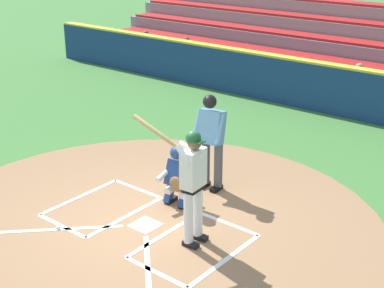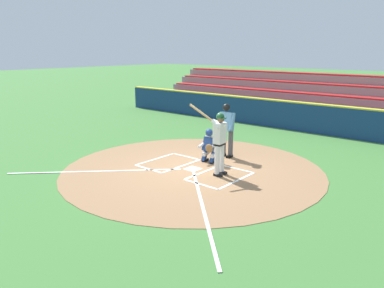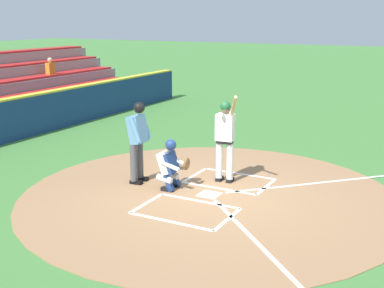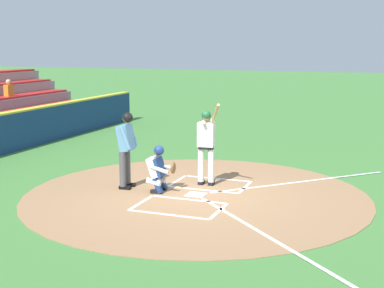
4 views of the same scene
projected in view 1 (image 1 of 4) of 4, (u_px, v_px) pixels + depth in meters
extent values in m
plane|color=#427A38|center=(145.00, 226.00, 9.32)|extent=(120.00, 120.00, 0.00)
cylinder|color=#99704C|center=(145.00, 225.00, 9.32)|extent=(8.00, 8.00, 0.01)
cube|color=white|center=(145.00, 225.00, 9.31)|extent=(0.44, 0.44, 0.01)
cube|color=white|center=(228.00, 224.00, 9.35)|extent=(1.20, 0.08, 0.01)
cube|color=white|center=(155.00, 272.00, 8.05)|extent=(1.20, 0.08, 0.01)
cube|color=white|center=(166.00, 234.00, 9.05)|extent=(0.08, 1.80, 0.01)
cube|color=white|center=(226.00, 260.00, 8.35)|extent=(0.08, 1.80, 0.01)
cube|color=white|center=(138.00, 189.00, 10.58)|extent=(1.20, 0.08, 0.01)
cube|color=white|center=(62.00, 226.00, 9.28)|extent=(1.20, 0.08, 0.01)
cube|color=white|center=(126.00, 217.00, 9.58)|extent=(0.08, 1.80, 0.01)
cube|color=white|center=(80.00, 197.00, 10.28)|extent=(0.08, 1.80, 0.01)
cylinder|color=white|center=(198.00, 211.00, 8.74)|extent=(0.15, 0.15, 0.84)
cube|color=black|center=(200.00, 237.00, 8.89)|extent=(0.27, 0.14, 0.09)
cylinder|color=white|center=(188.00, 218.00, 8.54)|extent=(0.15, 0.15, 0.84)
cube|color=black|center=(191.00, 244.00, 8.69)|extent=(0.27, 0.14, 0.09)
cube|color=black|center=(193.00, 187.00, 8.47)|extent=(0.25, 0.36, 0.10)
cube|color=white|center=(193.00, 168.00, 8.36)|extent=(0.27, 0.42, 0.60)
sphere|color=brown|center=(194.00, 143.00, 8.20)|extent=(0.21, 0.21, 0.21)
sphere|color=#1E512D|center=(193.00, 138.00, 8.18)|extent=(0.23, 0.23, 0.23)
cube|color=#1E512D|center=(200.00, 142.00, 8.14)|extent=(0.12, 0.18, 0.02)
cylinder|color=white|center=(191.00, 150.00, 8.29)|extent=(0.43, 0.13, 0.21)
cylinder|color=white|center=(183.00, 154.00, 8.13)|extent=(0.27, 0.11, 0.29)
cylinder|color=tan|center=(157.00, 133.00, 8.11)|extent=(0.66, 0.42, 0.53)
cylinder|color=tan|center=(181.00, 149.00, 8.15)|extent=(0.10, 0.10, 0.08)
cube|color=black|center=(185.00, 205.00, 9.92)|extent=(0.13, 0.27, 0.09)
cube|color=navy|center=(184.00, 198.00, 9.83)|extent=(0.13, 0.25, 0.37)
cylinder|color=silver|center=(187.00, 192.00, 9.88)|extent=(0.17, 0.37, 0.21)
cube|color=black|center=(171.00, 200.00, 10.09)|extent=(0.13, 0.27, 0.09)
cube|color=navy|center=(169.00, 193.00, 10.01)|extent=(0.13, 0.25, 0.37)
cylinder|color=silver|center=(173.00, 187.00, 10.05)|extent=(0.17, 0.37, 0.21)
cube|color=silver|center=(180.00, 172.00, 9.85)|extent=(0.42, 0.38, 0.52)
cube|color=navy|center=(176.00, 174.00, 9.77)|extent=(0.43, 0.24, 0.46)
sphere|color=brown|center=(178.00, 153.00, 9.66)|extent=(0.21, 0.21, 0.21)
sphere|color=navy|center=(177.00, 153.00, 9.64)|extent=(0.24, 0.24, 0.24)
cylinder|color=silver|center=(183.00, 179.00, 9.62)|extent=(0.11, 0.45, 0.20)
cylinder|color=silver|center=(165.00, 173.00, 9.84)|extent=(0.11, 0.45, 0.20)
ellipsoid|color=brown|center=(176.00, 184.00, 9.48)|extent=(0.28, 0.11, 0.28)
cylinder|color=#4C4C51|center=(218.00, 165.00, 10.39)|extent=(0.16, 0.16, 0.86)
cube|color=black|center=(216.00, 189.00, 10.52)|extent=(0.15, 0.29, 0.09)
cylinder|color=#4C4C51|center=(206.00, 162.00, 10.54)|extent=(0.16, 0.16, 0.86)
cube|color=black|center=(204.00, 185.00, 10.67)|extent=(0.15, 0.29, 0.09)
cube|color=#5B8EB7|center=(211.00, 127.00, 10.16)|extent=(0.47, 0.40, 0.66)
sphere|color=brown|center=(210.00, 102.00, 9.96)|extent=(0.22, 0.22, 0.22)
sphere|color=black|center=(210.00, 102.00, 9.94)|extent=(0.25, 0.25, 0.25)
cylinder|color=#5B8EB7|center=(220.00, 129.00, 9.97)|extent=(0.12, 0.29, 0.56)
cylinder|color=#5B8EB7|center=(198.00, 124.00, 10.22)|extent=(0.12, 0.29, 0.56)
sphere|color=white|center=(58.00, 228.00, 9.18)|extent=(0.07, 0.07, 0.07)
cube|color=navy|center=(344.00, 92.00, 14.52)|extent=(22.00, 0.36, 1.25)
cube|color=yellow|center=(346.00, 67.00, 14.28)|extent=(22.00, 0.32, 0.06)
cube|color=gray|center=(359.00, 98.00, 15.41)|extent=(20.00, 0.85, 0.45)
cube|color=red|center=(360.00, 89.00, 15.31)|extent=(19.60, 0.72, 0.08)
cube|color=gray|center=(372.00, 84.00, 15.94)|extent=(20.00, 0.85, 0.90)
cube|color=red|center=(374.00, 67.00, 15.76)|extent=(19.60, 0.72, 0.08)
cube|color=gray|center=(384.00, 70.00, 16.48)|extent=(20.00, 0.85, 1.35)
cube|color=orange|center=(358.00, 79.00, 15.21)|extent=(0.36, 0.22, 0.46)
sphere|color=tan|center=(359.00, 67.00, 15.09)|extent=(0.20, 0.20, 0.20)
cube|color=red|center=(187.00, 50.00, 18.74)|extent=(0.36, 0.22, 0.46)
sphere|color=brown|center=(187.00, 40.00, 18.62)|extent=(0.20, 0.20, 0.20)
cube|color=#284C9E|center=(146.00, 43.00, 19.83)|extent=(0.36, 0.22, 0.46)
sphere|color=brown|center=(146.00, 34.00, 19.70)|extent=(0.20, 0.20, 0.20)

